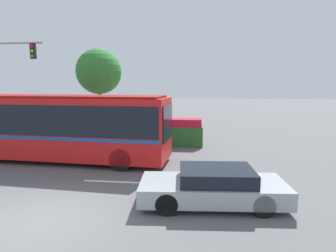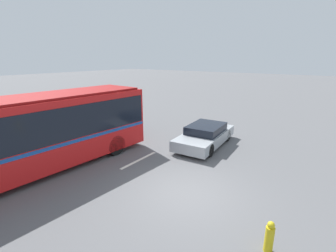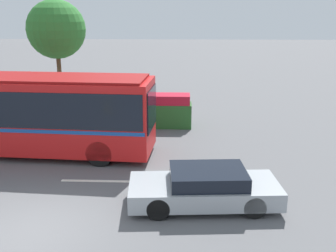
{
  "view_description": "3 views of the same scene",
  "coord_description": "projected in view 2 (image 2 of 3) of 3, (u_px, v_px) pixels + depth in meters",
  "views": [
    {
      "loc": [
        4.36,
        -6.85,
        3.72
      ],
      "look_at": [
        3.07,
        4.31,
        2.06
      ],
      "focal_mm": 30.15,
      "sensor_mm": 36.0,
      "label": 1
    },
    {
      "loc": [
        -6.67,
        -3.96,
        4.71
      ],
      "look_at": [
        2.81,
        2.8,
        1.38
      ],
      "focal_mm": 25.69,
      "sensor_mm": 36.0,
      "label": 2
    },
    {
      "loc": [
        4.13,
        -9.42,
        5.76
      ],
      "look_at": [
        3.56,
        4.88,
        1.56
      ],
      "focal_mm": 42.86,
      "sensor_mm": 36.0,
      "label": 3
    }
  ],
  "objects": [
    {
      "name": "ground_plane",
      "position": [
        186.0,
        192.0,
        8.73
      ],
      "size": [
        140.0,
        140.0,
        0.0
      ],
      "primitive_type": "plane",
      "color": "#5B5B5E"
    },
    {
      "name": "city_bus",
      "position": [
        16.0,
        134.0,
        9.39
      ],
      "size": [
        11.63,
        3.27,
        3.21
      ],
      "rotation": [
        0.0,
        0.0,
        -0.06
      ],
      "color": "red",
      "rests_on": "ground"
    },
    {
      "name": "sedan_foreground",
      "position": [
        205.0,
        135.0,
        13.28
      ],
      "size": [
        4.63,
        2.23,
        1.15
      ],
      "rotation": [
        0.0,
        0.0,
        3.22
      ],
      "color": "#9EA3A8",
      "rests_on": "ground"
    },
    {
      "name": "flowering_hedge",
      "position": [
        44.0,
        125.0,
        14.37
      ],
      "size": [
        8.49,
        1.09,
        1.65
      ],
      "color": "#286028",
      "rests_on": "ground"
    },
    {
      "name": "fire_hydrant",
      "position": [
        269.0,
        237.0,
        5.96
      ],
      "size": [
        0.22,
        0.22,
        0.86
      ],
      "color": "gold",
      "rests_on": "ground"
    },
    {
      "name": "lane_stripe_mid",
      "position": [
        139.0,
        160.0,
        11.42
      ],
      "size": [
        2.4,
        0.16,
        0.01
      ],
      "primitive_type": "cube",
      "color": "silver",
      "rests_on": "ground"
    }
  ]
}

